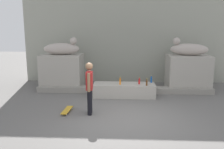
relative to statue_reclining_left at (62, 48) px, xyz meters
name	(u,v)px	position (x,y,z in m)	size (l,w,h in m)	color
ground_plane	(124,119)	(2.79, -3.73, -1.82)	(40.00, 40.00, 0.00)	#605E5B
facade_wall	(125,25)	(2.79, 1.70, 1.04)	(10.10, 0.60, 5.71)	gray
pedestal_left	(62,71)	(-0.04, 0.00, -1.05)	(1.80, 1.35, 1.53)	#A39E93
pedestal_right	(188,72)	(5.61, 0.00, -1.05)	(1.80, 1.35, 1.53)	#A39E93
statue_reclining_left	(62,48)	(0.00, 0.00, 0.00)	(1.63, 0.64, 0.78)	#B1A59C
statue_reclining_right	(188,49)	(5.58, 0.01, 0.00)	(1.68, 0.86, 0.78)	#B1A59C
ledge_block	(124,90)	(2.79, -1.30, -1.55)	(2.45, 0.82, 0.53)	#A39E93
skater	(89,86)	(1.68, -3.34, -0.90)	(0.23, 0.54, 1.67)	black
skateboard	(67,110)	(0.90, -3.20, -1.75)	(0.25, 0.81, 0.08)	gold
bottle_orange	(120,81)	(2.62, -1.46, -1.16)	(0.06, 0.06, 0.31)	orange
bottle_brown	(147,83)	(3.65, -1.58, -1.18)	(0.06, 0.06, 0.28)	#593314
bottle_blue	(151,80)	(3.89, -1.03, -1.17)	(0.08, 0.08, 0.30)	#194C99
bottle_red	(139,81)	(3.38, -1.34, -1.18)	(0.07, 0.07, 0.28)	red
stair_step	(124,90)	(2.79, -0.70, -1.70)	(7.45, 0.50, 0.24)	gray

